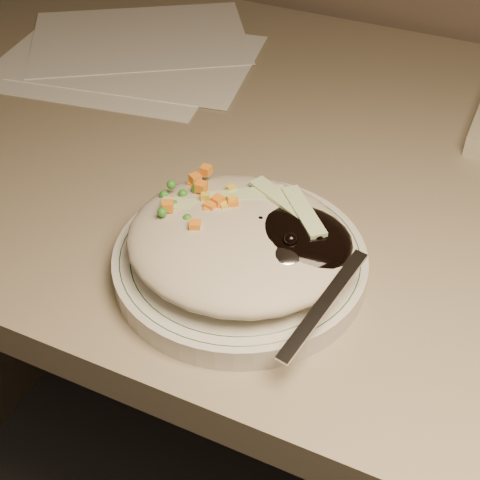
% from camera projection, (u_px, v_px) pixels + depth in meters
% --- Properties ---
extents(desk, '(1.40, 0.70, 0.74)m').
position_uv_depth(desk, '(377.00, 302.00, 0.84)').
color(desk, gray).
rests_on(desk, ground).
extents(plate, '(0.22, 0.22, 0.02)m').
position_uv_depth(plate, '(240.00, 262.00, 0.59)').
color(plate, silver).
rests_on(plate, desk).
extents(plate_rim, '(0.21, 0.21, 0.00)m').
position_uv_depth(plate_rim, '(240.00, 254.00, 0.58)').
color(plate_rim, '#144723').
rests_on(plate_rim, plate).
extents(meal, '(0.20, 0.19, 0.05)m').
position_uv_depth(meal, '(244.00, 237.00, 0.56)').
color(meal, '#B3AA91').
rests_on(meal, plate).
extents(papers, '(0.38, 0.39, 0.00)m').
position_uv_depth(papers, '(130.00, 53.00, 0.91)').
color(papers, white).
rests_on(papers, desk).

